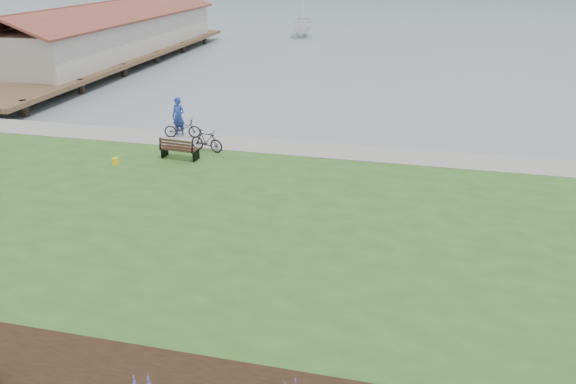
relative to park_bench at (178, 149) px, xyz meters
name	(u,v)px	position (x,y,z in m)	size (l,w,h in m)	color
ground	(231,217)	(3.88, -4.24, -0.92)	(600.00, 600.00, 0.00)	slate
lawn	(212,238)	(3.88, -6.24, -0.72)	(34.00, 20.00, 0.40)	#29551E
shoreline_path	(275,146)	(3.88, 2.66, -0.50)	(34.00, 2.20, 0.03)	gray
pier_pavilion	(116,33)	(-16.12, 23.29, 1.73)	(8.00, 36.00, 5.40)	#4C3826
park_bench	(178,149)	(0.00, 0.00, 0.00)	(1.73, 0.83, 1.04)	black
person	(178,113)	(-1.39, 3.26, 0.66)	(0.85, 0.59, 2.34)	#203995
bicycle_a	(182,128)	(-1.10, 2.96, -0.02)	(1.88, 0.65, 0.98)	black
bicycle_b	(206,141)	(0.86, 1.29, 0.01)	(1.75, 0.51, 1.05)	black
sailboat	(303,37)	(-2.95, 43.84, -0.92)	(9.85, 10.03, 25.97)	silver
pannier	(115,161)	(-2.53, -1.21, -0.37)	(0.18, 0.27, 0.29)	yellow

